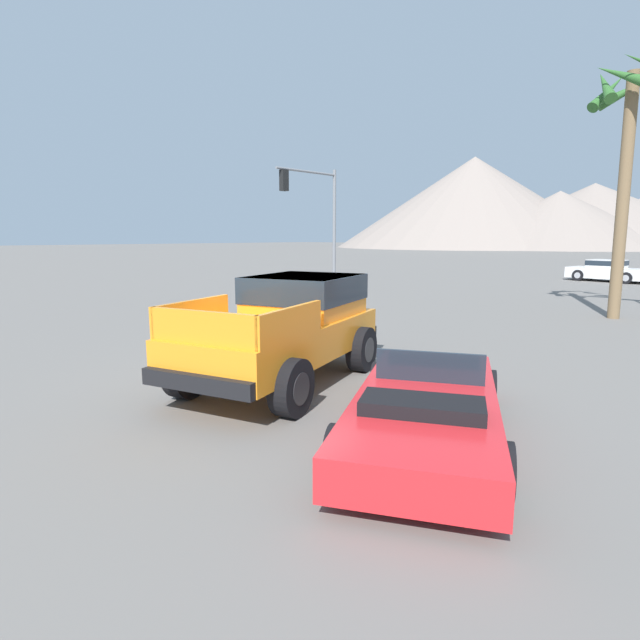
% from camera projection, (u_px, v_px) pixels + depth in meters
% --- Properties ---
extents(ground_plane, '(320.00, 320.00, 0.00)m').
position_uv_depth(ground_plane, '(276.00, 378.00, 9.31)').
color(ground_plane, slate).
extents(orange_pickup_truck, '(3.29, 5.12, 1.88)m').
position_uv_depth(orange_pickup_truck, '(290.00, 322.00, 9.13)').
color(orange_pickup_truck, orange).
rests_on(orange_pickup_truck, ground_plane).
extents(red_convertible_car, '(3.63, 4.80, 1.06)m').
position_uv_depth(red_convertible_car, '(426.00, 409.00, 6.45)').
color(red_convertible_car, red).
rests_on(red_convertible_car, ground_plane).
extents(parked_car_white, '(4.42, 2.36, 1.27)m').
position_uv_depth(parked_car_white, '(608.00, 270.00, 29.25)').
color(parked_car_white, white).
rests_on(parked_car_white, ground_plane).
extents(traffic_light_main, '(0.38, 3.84, 5.78)m').
position_uv_depth(traffic_light_main, '(314.00, 205.00, 23.28)').
color(traffic_light_main, slate).
rests_on(traffic_light_main, ground_plane).
extents(palm_tree_tall, '(2.96, 3.15, 7.84)m').
position_uv_depth(palm_tree_tall, '(633.00, 126.00, 15.06)').
color(palm_tree_tall, brown).
rests_on(palm_tree_tall, ground_plane).
extents(distant_mountain_range, '(153.79, 89.66, 21.42)m').
position_uv_depth(distant_mountain_range, '(604.00, 211.00, 109.99)').
color(distant_mountain_range, gray).
rests_on(distant_mountain_range, ground_plane).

